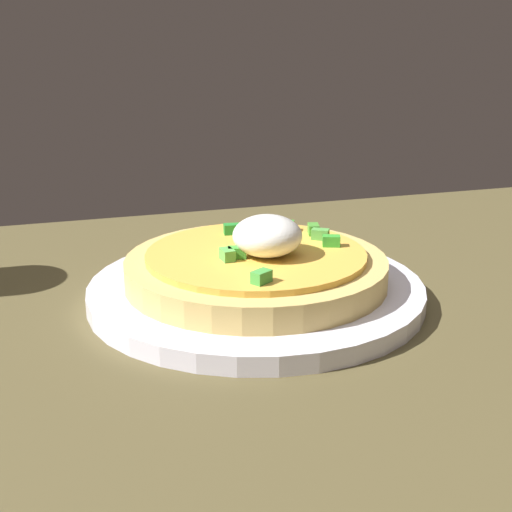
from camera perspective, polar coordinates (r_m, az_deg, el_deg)
name	(u,v)px	position (r cm, az deg, el deg)	size (l,w,h in cm)	color
dining_table	(340,379)	(42.16, 6.93, -10.04)	(101.36, 75.63, 2.06)	brown
plate	(256,290)	(50.54, 0.00, -2.87)	(24.33, 24.33, 1.32)	white
pizza	(257,265)	(49.80, 0.09, -0.75)	(18.94, 18.94, 5.22)	tan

